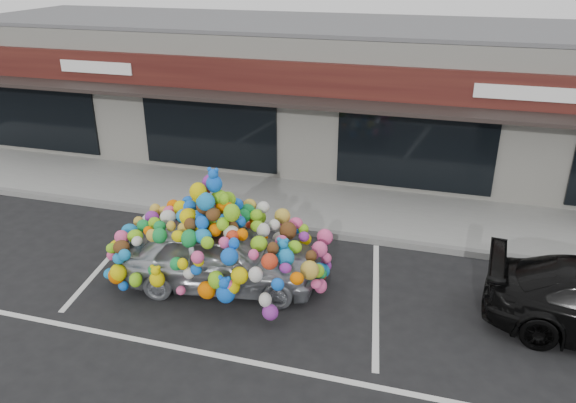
% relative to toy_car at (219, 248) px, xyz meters
% --- Properties ---
extents(ground, '(90.00, 90.00, 0.00)m').
position_rel_toy_car_xyz_m(ground, '(0.35, 0.18, -0.85)').
color(ground, black).
rests_on(ground, ground).
extents(shop_building, '(24.00, 7.20, 4.31)m').
position_rel_toy_car_xyz_m(shop_building, '(0.36, 8.62, 1.31)').
color(shop_building, silver).
rests_on(shop_building, ground).
extents(sidewalk, '(26.00, 3.00, 0.15)m').
position_rel_toy_car_xyz_m(sidewalk, '(0.35, 4.18, -0.77)').
color(sidewalk, gray).
rests_on(sidewalk, ground).
extents(kerb, '(26.00, 0.18, 0.16)m').
position_rel_toy_car_xyz_m(kerb, '(0.35, 2.68, -0.77)').
color(kerb, slate).
rests_on(kerb, ground).
extents(parking_stripe_left, '(0.73, 4.37, 0.01)m').
position_rel_toy_car_xyz_m(parking_stripe_left, '(-2.85, 0.38, -0.84)').
color(parking_stripe_left, silver).
rests_on(parking_stripe_left, ground).
extents(parking_stripe_mid, '(0.73, 4.37, 0.01)m').
position_rel_toy_car_xyz_m(parking_stripe_mid, '(3.15, 0.38, -0.84)').
color(parking_stripe_mid, silver).
rests_on(parking_stripe_mid, ground).
extents(lane_line, '(14.00, 0.12, 0.01)m').
position_rel_toy_car_xyz_m(lane_line, '(2.35, -2.12, -0.84)').
color(lane_line, silver).
rests_on(lane_line, ground).
extents(toy_car, '(2.93, 4.53, 2.50)m').
position_rel_toy_car_xyz_m(toy_car, '(0.00, 0.00, 0.00)').
color(toy_car, gray).
rests_on(toy_car, ground).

